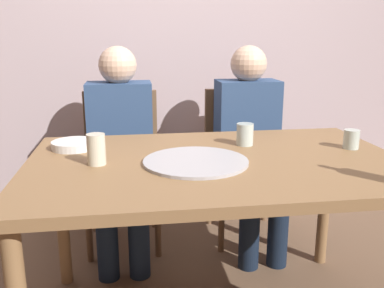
{
  "coord_description": "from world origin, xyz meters",
  "views": [
    {
      "loc": [
        -0.33,
        -1.58,
        1.23
      ],
      "look_at": [
        -0.09,
        0.06,
        0.8
      ],
      "focal_mm": 39.53,
      "sensor_mm": 36.0,
      "label": 1
    }
  ],
  "objects_px": {
    "chair_right": "(243,153)",
    "guest_in_sweater": "(121,143)",
    "pizza_tray": "(196,161)",
    "wine_glass": "(245,134)",
    "dining_table": "(216,177)",
    "tumbler_near": "(351,139)",
    "chair_left": "(122,158)",
    "guest_in_beanie": "(250,139)",
    "tumbler_far": "(96,149)",
    "plate_stack": "(74,145)"
  },
  "relations": [
    {
      "from": "chair_right",
      "to": "guest_in_beanie",
      "type": "relative_size",
      "value": 0.77
    },
    {
      "from": "chair_left",
      "to": "chair_right",
      "type": "height_order",
      "value": "same"
    },
    {
      "from": "plate_stack",
      "to": "tumbler_near",
      "type": "bearing_deg",
      "value": -8.37
    },
    {
      "from": "chair_left",
      "to": "guest_in_beanie",
      "type": "relative_size",
      "value": 0.77
    },
    {
      "from": "dining_table",
      "to": "guest_in_sweater",
      "type": "relative_size",
      "value": 1.28
    },
    {
      "from": "wine_glass",
      "to": "guest_in_beanie",
      "type": "height_order",
      "value": "guest_in_beanie"
    },
    {
      "from": "dining_table",
      "to": "tumbler_far",
      "type": "distance_m",
      "value": 0.49
    },
    {
      "from": "chair_right",
      "to": "guest_in_beanie",
      "type": "height_order",
      "value": "guest_in_beanie"
    },
    {
      "from": "dining_table",
      "to": "tumbler_near",
      "type": "xyz_separation_m",
      "value": [
        0.61,
        0.08,
        0.12
      ]
    },
    {
      "from": "tumbler_near",
      "to": "plate_stack",
      "type": "height_order",
      "value": "tumbler_near"
    },
    {
      "from": "tumbler_near",
      "to": "plate_stack",
      "type": "bearing_deg",
      "value": 171.63
    },
    {
      "from": "chair_left",
      "to": "dining_table",
      "type": "bearing_deg",
      "value": 114.15
    },
    {
      "from": "wine_glass",
      "to": "chair_left",
      "type": "height_order",
      "value": "chair_left"
    },
    {
      "from": "guest_in_beanie",
      "to": "dining_table",
      "type": "bearing_deg",
      "value": 64.14
    },
    {
      "from": "pizza_tray",
      "to": "chair_right",
      "type": "distance_m",
      "value": 1.04
    },
    {
      "from": "plate_stack",
      "to": "guest_in_beanie",
      "type": "bearing_deg",
      "value": 26.97
    },
    {
      "from": "dining_table",
      "to": "chair_right",
      "type": "relative_size",
      "value": 1.66
    },
    {
      "from": "guest_in_beanie",
      "to": "wine_glass",
      "type": "bearing_deg",
      "value": 70.86
    },
    {
      "from": "pizza_tray",
      "to": "plate_stack",
      "type": "distance_m",
      "value": 0.57
    },
    {
      "from": "wine_glass",
      "to": "chair_right",
      "type": "xyz_separation_m",
      "value": [
        0.18,
        0.68,
        -0.28
      ]
    },
    {
      "from": "dining_table",
      "to": "guest_in_sweater",
      "type": "bearing_deg",
      "value": 118.45
    },
    {
      "from": "plate_stack",
      "to": "chair_right",
      "type": "height_order",
      "value": "chair_right"
    },
    {
      "from": "chair_left",
      "to": "chair_right",
      "type": "relative_size",
      "value": 1.0
    },
    {
      "from": "dining_table",
      "to": "guest_in_beanie",
      "type": "distance_m",
      "value": 0.81
    },
    {
      "from": "tumbler_far",
      "to": "plate_stack",
      "type": "xyz_separation_m",
      "value": [
        -0.11,
        0.25,
        -0.04
      ]
    },
    {
      "from": "pizza_tray",
      "to": "guest_in_sweater",
      "type": "distance_m",
      "value": 0.83
    },
    {
      "from": "tumbler_far",
      "to": "pizza_tray",
      "type": "bearing_deg",
      "value": -5.94
    },
    {
      "from": "pizza_tray",
      "to": "tumbler_near",
      "type": "height_order",
      "value": "tumbler_near"
    },
    {
      "from": "tumbler_near",
      "to": "wine_glass",
      "type": "distance_m",
      "value": 0.46
    },
    {
      "from": "dining_table",
      "to": "plate_stack",
      "type": "distance_m",
      "value": 0.64
    },
    {
      "from": "plate_stack",
      "to": "chair_right",
      "type": "relative_size",
      "value": 0.21
    },
    {
      "from": "chair_right",
      "to": "guest_in_sweater",
      "type": "bearing_deg",
      "value": 11.48
    },
    {
      "from": "dining_table",
      "to": "guest_in_sweater",
      "type": "height_order",
      "value": "guest_in_sweater"
    },
    {
      "from": "pizza_tray",
      "to": "chair_left",
      "type": "distance_m",
      "value": 0.99
    },
    {
      "from": "chair_right",
      "to": "plate_stack",
      "type": "bearing_deg",
      "value": 33.87
    },
    {
      "from": "tumbler_near",
      "to": "guest_in_sweater",
      "type": "distance_m",
      "value": 1.21
    },
    {
      "from": "pizza_tray",
      "to": "wine_glass",
      "type": "height_order",
      "value": "wine_glass"
    },
    {
      "from": "dining_table",
      "to": "wine_glass",
      "type": "xyz_separation_m",
      "value": [
        0.17,
        0.2,
        0.13
      ]
    },
    {
      "from": "tumbler_near",
      "to": "tumbler_far",
      "type": "bearing_deg",
      "value": -175.99
    },
    {
      "from": "chair_left",
      "to": "chair_right",
      "type": "xyz_separation_m",
      "value": [
        0.75,
        0.0,
        0.0
      ]
    },
    {
      "from": "pizza_tray",
      "to": "chair_right",
      "type": "xyz_separation_m",
      "value": [
        0.44,
        0.92,
        -0.24
      ]
    },
    {
      "from": "tumbler_near",
      "to": "wine_glass",
      "type": "height_order",
      "value": "wine_glass"
    },
    {
      "from": "tumbler_near",
      "to": "pizza_tray",
      "type": "bearing_deg",
      "value": -170.71
    },
    {
      "from": "plate_stack",
      "to": "chair_right",
      "type": "distance_m",
      "value": 1.15
    },
    {
      "from": "pizza_tray",
      "to": "chair_left",
      "type": "height_order",
      "value": "chair_left"
    },
    {
      "from": "tumbler_near",
      "to": "chair_left",
      "type": "distance_m",
      "value": 1.31
    },
    {
      "from": "chair_left",
      "to": "guest_in_beanie",
      "type": "distance_m",
      "value": 0.77
    },
    {
      "from": "dining_table",
      "to": "pizza_tray",
      "type": "bearing_deg",
      "value": -156.94
    },
    {
      "from": "wine_glass",
      "to": "guest_in_sweater",
      "type": "xyz_separation_m",
      "value": [
        -0.56,
        0.53,
        -0.16
      ]
    },
    {
      "from": "tumbler_near",
      "to": "chair_left",
      "type": "bearing_deg",
      "value": 141.42
    }
  ]
}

